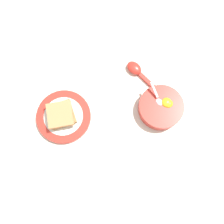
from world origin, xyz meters
name	(u,v)px	position (x,y,z in m)	size (l,w,h in m)	color
ground_plane	(109,135)	(0.00, 0.00, 0.00)	(3.00, 3.00, 0.00)	silver
egg_bowl	(161,107)	(-0.04, -0.19, 0.02)	(0.15, 0.15, 0.07)	red
toast_plate	(64,117)	(0.14, 0.08, 0.01)	(0.18, 0.18, 0.02)	red
toast_sandwich	(61,115)	(0.15, 0.08, 0.03)	(0.11, 0.11, 0.03)	#9E7042
soup_spoon	(136,70)	(0.11, -0.22, 0.01)	(0.13, 0.05, 0.03)	red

